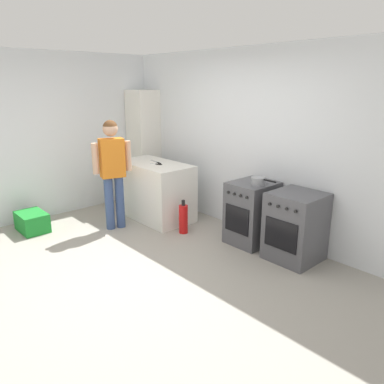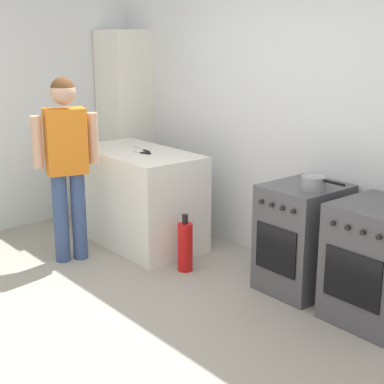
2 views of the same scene
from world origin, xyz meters
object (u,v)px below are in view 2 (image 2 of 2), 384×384
object	(u,v)px
oven_left	(303,238)
pot	(314,183)
knife_bread	(142,149)
larder_cabinet	(125,124)
fire_extinguisher	(185,246)
person	(66,154)
knife_paring	(143,153)
oven_right	(379,264)

from	to	relation	value
oven_left	pot	bearing A→B (deg)	-21.36
knife_bread	larder_cabinet	world-z (taller)	larder_cabinet
oven_left	fire_extinguisher	distance (m)	1.01
knife_bread	person	bearing A→B (deg)	-89.13
knife_paring	fire_extinguisher	size ratio (longest dim) A/B	0.41
oven_right	knife_paring	xyz separation A→B (m)	(-2.26, -0.41, 0.48)
pot	person	bearing A→B (deg)	-149.86
oven_left	knife_paring	world-z (taller)	knife_paring
oven_left	person	size ratio (longest dim) A/B	0.53
knife_bread	oven_left	bearing A→B (deg)	10.37
knife_bread	larder_cabinet	bearing A→B (deg)	155.81
larder_cabinet	person	bearing A→B (deg)	-52.14
pot	oven_left	bearing A→B (deg)	158.64
oven_left	person	world-z (taller)	person
larder_cabinet	fire_extinguisher	bearing A→B (deg)	-18.05
knife_bread	knife_paring	world-z (taller)	same
pot	larder_cabinet	distance (m)	2.77
person	larder_cabinet	size ratio (longest dim) A/B	0.81
pot	knife_paring	world-z (taller)	pot
oven_right	fire_extinguisher	bearing A→B (deg)	-162.89
knife_paring	fire_extinguisher	world-z (taller)	knife_paring
oven_left	larder_cabinet	world-z (taller)	larder_cabinet
knife_bread	larder_cabinet	size ratio (longest dim) A/B	0.17
oven_right	knife_paring	world-z (taller)	knife_paring
pot	fire_extinguisher	bearing A→B (deg)	-156.41
pot	knife_bread	bearing A→B (deg)	-171.69
oven_right	larder_cabinet	distance (m)	3.38
oven_left	oven_right	xyz separation A→B (m)	(0.68, 0.00, 0.00)
fire_extinguisher	pot	bearing A→B (deg)	23.59
oven_right	person	size ratio (longest dim) A/B	0.53
person	fire_extinguisher	world-z (taller)	person
knife_bread	fire_extinguisher	bearing A→B (deg)	-10.83
knife_bread	person	world-z (taller)	person
person	larder_cabinet	bearing A→B (deg)	127.86
oven_left	knife_bread	world-z (taller)	knife_bread
knife_bread	person	distance (m)	0.80
pot	fire_extinguisher	distance (m)	1.28
oven_left	knife_paring	bearing A→B (deg)	-165.50
oven_left	oven_right	distance (m)	0.68
person	oven_right	bearing A→B (deg)	24.85
knife_bread	pot	bearing A→B (deg)	8.31
knife_bread	larder_cabinet	xyz separation A→B (m)	(-0.93, 0.42, 0.10)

